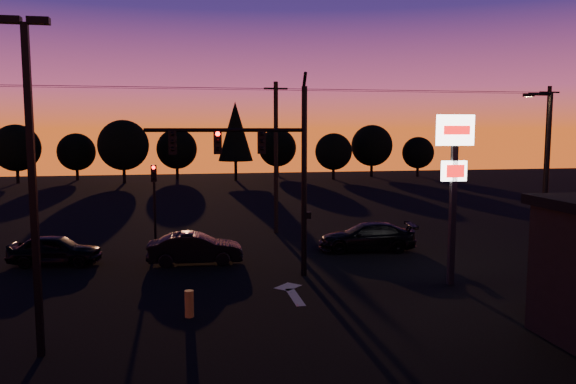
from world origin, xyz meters
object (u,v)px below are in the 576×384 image
at_px(streetlight, 546,167).
at_px(parking_lot_light, 32,166).
at_px(car_right, 367,237).
at_px(car_mid, 195,248).
at_px(traffic_signal_mast, 267,161).
at_px(pylon_sign, 454,163).
at_px(secondary_signal, 154,193).
at_px(bollard, 189,304).
at_px(car_left, 55,250).

bearing_deg(streetlight, parking_lot_light, -158.35).
height_order(parking_lot_light, car_right, parking_lot_light).
height_order(streetlight, car_mid, streetlight).
relative_size(traffic_signal_mast, pylon_sign, 1.26).
relative_size(secondary_signal, pylon_sign, 0.64).
xyz_separation_m(secondary_signal, pylon_sign, (12.00, -9.99, 2.05)).
relative_size(traffic_signal_mast, bollard, 9.51).
height_order(secondary_signal, bollard, secondary_signal).
relative_size(car_left, car_mid, 0.94).
bearing_deg(pylon_sign, traffic_signal_mast, 160.64).
height_order(parking_lot_light, car_mid, parking_lot_light).
xyz_separation_m(traffic_signal_mast, pylon_sign, (7.10, -2.49, -0.02)).
bearing_deg(bollard, parking_lot_light, -148.49).
height_order(traffic_signal_mast, secondary_signal, traffic_signal_mast).
relative_size(pylon_sign, bollard, 7.54).
distance_m(parking_lot_light, bollard, 6.80).
bearing_deg(bollard, car_mid, 86.90).
bearing_deg(car_right, car_left, -81.45).
xyz_separation_m(parking_lot_light, car_mid, (4.49, 10.02, -4.55)).
height_order(streetlight, bollard, streetlight).
bearing_deg(parking_lot_light, pylon_sign, 17.23).
bearing_deg(car_right, parking_lot_light, -41.93).
relative_size(pylon_sign, car_mid, 1.56).
relative_size(streetlight, car_mid, 1.84).
bearing_deg(streetlight, bollard, -160.91).
xyz_separation_m(streetlight, car_mid, (-16.91, 1.52, -3.70)).
bearing_deg(secondary_signal, streetlight, -17.56).
xyz_separation_m(traffic_signal_mast, bollard, (-3.31, -4.49, -4.49)).
distance_m(bollard, car_left, 10.40).
bearing_deg(traffic_signal_mast, streetlight, 6.14).
relative_size(parking_lot_light, car_right, 1.84).
bearing_deg(secondary_signal, car_mid, -65.92).
distance_m(streetlight, car_left, 23.70).
relative_size(parking_lot_light, car_mid, 2.10).
distance_m(car_left, car_right, 15.12).
xyz_separation_m(car_left, car_right, (15.12, 0.19, 0.02)).
distance_m(parking_lot_light, pylon_sign, 15.19).
xyz_separation_m(bollard, car_mid, (0.41, 7.52, 0.27)).
bearing_deg(secondary_signal, pylon_sign, -39.77).
bearing_deg(parking_lot_light, traffic_signal_mast, 43.37).
bearing_deg(parking_lot_light, car_left, 99.59).
relative_size(traffic_signal_mast, car_mid, 1.97).
bearing_deg(parking_lot_light, secondary_signal, 80.21).
bearing_deg(traffic_signal_mast, car_right, 35.78).
distance_m(secondary_signal, streetlight, 19.89).
bearing_deg(car_left, car_right, -79.95).
height_order(parking_lot_light, car_left, parking_lot_light).
relative_size(traffic_signal_mast, secondary_signal, 1.97).
relative_size(streetlight, car_right, 1.61).
bearing_deg(streetlight, car_left, 173.80).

